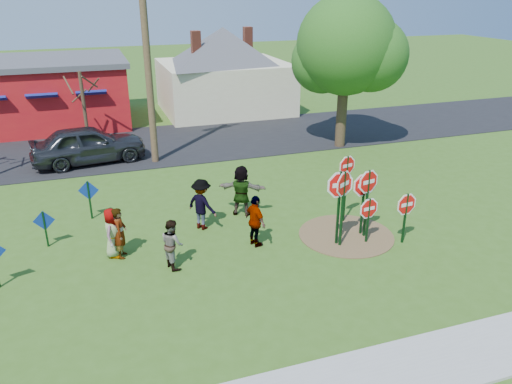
% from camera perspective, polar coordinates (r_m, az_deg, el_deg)
% --- Properties ---
extents(ground, '(120.00, 120.00, 0.00)m').
position_cam_1_polar(ground, '(16.60, -5.30, -5.76)').
color(ground, '#375A19').
rests_on(ground, ground).
extents(road, '(120.00, 7.50, 0.04)m').
position_cam_1_polar(road, '(27.12, -11.18, 5.34)').
color(road, black).
rests_on(road, ground).
extents(dirt_patch, '(3.20, 3.20, 0.03)m').
position_cam_1_polar(dirt_patch, '(17.24, 10.25, -4.85)').
color(dirt_patch, brown).
rests_on(dirt_patch, ground).
extents(red_building, '(9.40, 7.69, 3.90)m').
position_cam_1_polar(red_building, '(32.87, -22.82, 10.51)').
color(red_building, '#A61018').
rests_on(red_building, ground).
extents(cream_house, '(9.40, 9.40, 6.50)m').
position_cam_1_polar(cream_house, '(33.79, -3.72, 14.12)').
color(cream_house, beige).
rests_on(cream_house, ground).
extents(stop_sign_a, '(1.19, 0.08, 2.68)m').
position_cam_1_polar(stop_sign_a, '(15.87, 9.53, 0.04)').
color(stop_sign_a, black).
rests_on(stop_sign_a, ground).
extents(stop_sign_b, '(0.91, 0.22, 2.60)m').
position_cam_1_polar(stop_sign_b, '(17.48, 10.32, 2.26)').
color(stop_sign_b, black).
rests_on(stop_sign_b, ground).
extents(stop_sign_c, '(1.05, 0.25, 2.52)m').
position_cam_1_polar(stop_sign_c, '(16.58, 12.66, 0.41)').
color(stop_sign_c, black).
rests_on(stop_sign_c, ground).
extents(stop_sign_d, '(1.09, 0.08, 2.34)m').
position_cam_1_polar(stop_sign_d, '(16.77, 12.24, 0.30)').
color(stop_sign_d, black).
rests_on(stop_sign_d, ground).
extents(stop_sign_e, '(0.94, 0.14, 1.70)m').
position_cam_1_polar(stop_sign_e, '(16.44, 12.75, -2.18)').
color(stop_sign_e, black).
rests_on(stop_sign_e, ground).
extents(stop_sign_f, '(0.99, 0.11, 1.87)m').
position_cam_1_polar(stop_sign_f, '(16.68, 16.79, -1.67)').
color(stop_sign_f, black).
rests_on(stop_sign_f, ground).
extents(stop_sign_g, '(0.97, 0.57, 2.72)m').
position_cam_1_polar(stop_sign_g, '(15.75, 9.96, 0.02)').
color(stop_sign_g, black).
rests_on(stop_sign_g, ground).
extents(blue_diamond_c, '(0.67, 0.07, 1.26)m').
position_cam_1_polar(blue_diamond_c, '(17.32, -23.00, -3.47)').
color(blue_diamond_c, black).
rests_on(blue_diamond_c, ground).
extents(blue_diamond_d, '(0.72, 0.17, 1.46)m').
position_cam_1_polar(blue_diamond_d, '(18.77, -18.54, -0.37)').
color(blue_diamond_d, black).
rests_on(blue_diamond_d, ground).
extents(person_a, '(0.79, 0.93, 1.61)m').
position_cam_1_polar(person_a, '(16.02, -16.08, -4.49)').
color(person_a, '#3F5590').
rests_on(person_a, ground).
extents(person_b, '(0.52, 0.67, 1.65)m').
position_cam_1_polar(person_b, '(15.89, -15.26, -4.51)').
color(person_b, teal).
rests_on(person_b, ground).
extents(person_c, '(0.77, 0.88, 1.54)m').
position_cam_1_polar(person_c, '(15.04, -9.54, -5.84)').
color(person_c, '#9B6345').
rests_on(person_c, ground).
extents(person_d, '(1.24, 1.34, 1.81)m').
position_cam_1_polar(person_d, '(17.18, -6.23, -1.41)').
color(person_d, '#37383C').
rests_on(person_d, ground).
extents(person_e, '(0.68, 1.10, 1.74)m').
position_cam_1_polar(person_e, '(15.95, -0.06, -3.37)').
color(person_e, '#492953').
rests_on(person_e, ground).
extents(person_f, '(1.80, 1.32, 1.89)m').
position_cam_1_polar(person_f, '(18.14, -1.68, 0.18)').
color(person_f, '#194C20').
rests_on(person_f, ground).
extents(suv, '(5.44, 2.79, 1.77)m').
position_cam_1_polar(suv, '(24.86, -18.60, 5.19)').
color(suv, '#2F2E34').
rests_on(suv, road).
extents(utility_pole, '(2.47, 0.83, 10.34)m').
position_cam_1_polar(utility_pole, '(23.34, -12.44, 16.13)').
color(utility_pole, '#4C3823').
rests_on(utility_pole, ground).
extents(leafy_tree, '(5.35, 4.88, 7.61)m').
position_cam_1_polar(leafy_tree, '(25.81, 10.48, 15.63)').
color(leafy_tree, '#382819').
rests_on(leafy_tree, ground).
extents(bare_tree_east, '(1.80, 1.80, 3.83)m').
position_cam_1_polar(bare_tree_east, '(27.65, -19.17, 10.12)').
color(bare_tree_east, '#382819').
rests_on(bare_tree_east, ground).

